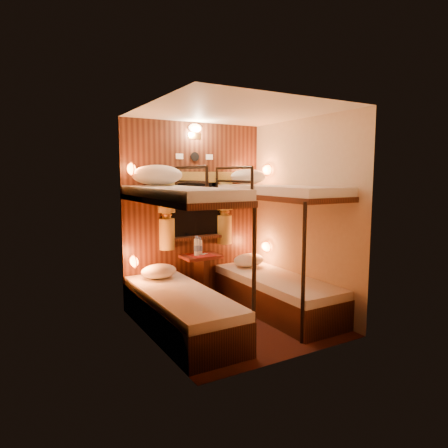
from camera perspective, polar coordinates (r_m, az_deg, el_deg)
floor at (r=4.79m, az=1.49°, el=-13.88°), size 2.10×2.10×0.00m
ceiling at (r=4.53m, az=1.60°, el=15.78°), size 2.10×2.10×0.00m
wall_back at (r=5.42m, az=-4.29°, el=1.61°), size 2.40×0.00×2.40m
wall_front at (r=3.66m, az=10.20°, el=-1.12°), size 2.40×0.00×2.40m
wall_left at (r=4.07m, az=-10.52°, el=-0.30°), size 0.00×2.40×2.40m
wall_right at (r=5.10m, az=11.15°, el=1.15°), size 0.00×2.40×2.40m
back_panel at (r=5.41m, az=-4.22°, el=1.60°), size 2.00×0.03×2.40m
bunk_left at (r=4.39m, az=-6.26°, el=-8.23°), size 0.72×1.90×1.82m
bunk_right at (r=5.04m, az=7.42°, el=-6.25°), size 0.72×1.90×1.82m
window at (r=5.38m, az=-4.08°, el=1.37°), size 1.00×0.12×0.79m
curtains at (r=5.35m, az=-3.93°, el=2.22°), size 1.10×0.22×1.00m
back_fixtures at (r=5.38m, az=-4.16°, el=12.73°), size 0.54×0.09×0.48m
reading_lamps at (r=5.11m, az=-2.58°, el=1.74°), size 2.00×0.20×1.25m
table at (r=5.38m, az=-3.28°, el=-6.92°), size 0.50×0.34×0.66m
bottle_left at (r=5.28m, az=-3.93°, el=-3.32°), size 0.08×0.08×0.26m
bottle_right at (r=5.33m, az=-3.47°, el=-3.34°), size 0.07×0.07×0.24m
sachet_a at (r=5.40m, az=-2.73°, el=-4.27°), size 0.09×0.08×0.01m
sachet_b at (r=5.35m, az=-3.19°, el=-4.37°), size 0.08×0.07×0.01m
pillow_lower_left at (r=4.97m, az=-9.28°, el=-6.67°), size 0.44×0.32×0.17m
pillow_lower_right at (r=5.53m, az=3.56°, el=-5.16°), size 0.45×0.32×0.18m
pillow_upper_left at (r=4.81m, az=-9.49°, el=6.91°), size 0.61×0.44×0.24m
pillow_upper_right at (r=5.43m, az=3.47°, el=6.78°), size 0.51×0.37×0.20m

